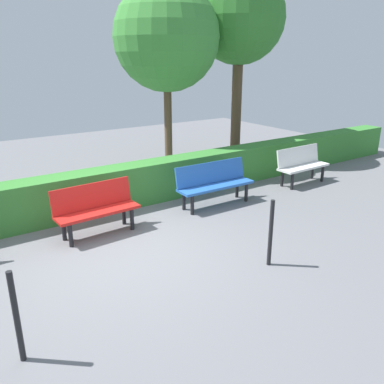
{
  "coord_description": "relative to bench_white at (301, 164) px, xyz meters",
  "views": [
    {
      "loc": [
        2.25,
        5.22,
        2.87
      ],
      "look_at": [
        -1.57,
        -0.37,
        0.55
      ],
      "focal_mm": 36.99,
      "sensor_mm": 36.0,
      "label": 1
    }
  ],
  "objects": [
    {
      "name": "bench_red",
      "position": [
        5.07,
        -0.02,
        0.0
      ],
      "size": [
        1.42,
        0.52,
        0.86
      ],
      "rotation": [
        0.0,
        0.0,
        0.05
      ],
      "color": "red",
      "rests_on": "ground_plane"
    },
    {
      "name": "bench_white",
      "position": [
        0.0,
        0.0,
        0.0
      ],
      "size": [
        1.39,
        0.49,
        0.86
      ],
      "rotation": [
        0.0,
        0.0,
        0.02
      ],
      "color": "white",
      "rests_on": "ground_plane"
    },
    {
      "name": "tree_near",
      "position": [
        -0.33,
        -2.81,
        3.35
      ],
      "size": [
        2.45,
        2.45,
        5.09
      ],
      "color": "brown",
      "rests_on": "ground_plane"
    },
    {
      "name": "tree_mid",
      "position": [
        1.85,
        -2.99,
        2.84
      ],
      "size": [
        2.66,
        2.66,
        4.65
      ],
      "color": "brown",
      "rests_on": "ground_plane"
    },
    {
      "name": "railing_post_far",
      "position": [
        6.82,
        2.42,
        0.02
      ],
      "size": [
        0.06,
        0.06,
        1.0
      ],
      "primitive_type": "cylinder",
      "color": "black",
      "rests_on": "ground_plane"
    },
    {
      "name": "railing_post_mid",
      "position": [
        3.43,
        2.42,
        0.02
      ],
      "size": [
        0.06,
        0.06,
        1.0
      ],
      "primitive_type": "cylinder",
      "color": "black",
      "rests_on": "ground_plane"
    },
    {
      "name": "ground_plane",
      "position": [
        4.98,
        0.79,
        -0.48
      ],
      "size": [
        20.35,
        20.35,
        0.0
      ],
      "primitive_type": "plane",
      "color": "slate"
    },
    {
      "name": "bench_blue",
      "position": [
        2.58,
        -0.02,
        0.01
      ],
      "size": [
        1.65,
        0.49,
        0.86
      ],
      "rotation": [
        0.0,
        0.0,
        -0.02
      ],
      "color": "blue",
      "rests_on": "ground_plane"
    },
    {
      "name": "hedge_row",
      "position": [
        3.81,
        -0.96,
        -0.06
      ],
      "size": [
        16.35,
        0.54,
        0.83
      ],
      "primitive_type": "cube",
      "color": "#387F33",
      "rests_on": "ground_plane"
    }
  ]
}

